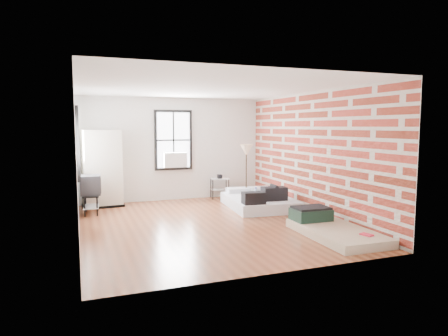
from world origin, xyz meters
name	(u,v)px	position (x,y,z in m)	size (l,w,h in m)	color
ground	(207,224)	(0.00, 0.00, 0.00)	(6.00, 6.00, 0.00)	#5E2D18
room_shell	(212,140)	(0.23, 0.36, 1.74)	(5.02, 6.02, 2.80)	silver
mattress_main	(259,201)	(1.74, 1.15, 0.18)	(1.65, 2.12, 0.64)	silver
mattress_bare	(330,228)	(1.93, -1.57, 0.13)	(1.09, 2.01, 0.43)	#C4AA8D
wardrobe	(102,169)	(-1.91, 2.65, 0.96)	(1.02, 0.64, 1.93)	black
side_table	(220,182)	(1.26, 2.72, 0.46)	(0.57, 0.48, 0.67)	black
floor_lamp	(246,153)	(1.74, 1.96, 1.32)	(0.33, 0.33, 1.55)	black
tv_stand	(91,187)	(-2.21, 1.84, 0.64)	(0.48, 0.66, 0.90)	black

